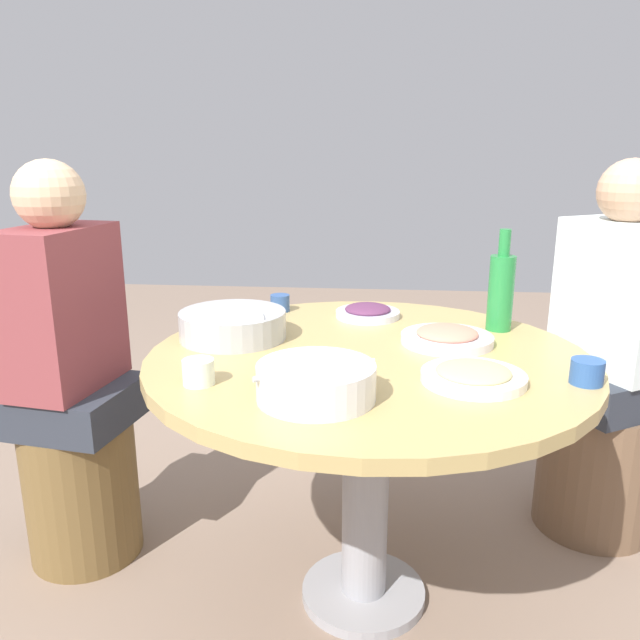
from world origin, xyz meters
TOP-DOWN VIEW (x-y plane):
  - ground at (0.00, 0.00)m, footprint 8.00×8.00m
  - round_dining_table at (0.00, 0.00)m, footprint 1.11×1.11m
  - rice_bowl at (0.37, -0.10)m, footprint 0.29×0.29m
  - soup_bowl at (0.10, 0.31)m, footprint 0.25×0.25m
  - dish_shrimp at (-0.20, -0.10)m, footprint 0.24×0.24m
  - dish_noodles at (-0.23, 0.18)m, footprint 0.23×0.23m
  - dish_eggplant at (0.01, -0.35)m, footprint 0.19×0.19m
  - green_bottle at (-0.36, -0.25)m, footprint 0.07×0.07m
  - tea_cup_near at (0.36, 0.25)m, footprint 0.07×0.07m
  - tea_cup_far at (0.29, -0.40)m, footprint 0.06×0.06m
  - tea_cup_side at (-0.48, 0.16)m, footprint 0.07×0.07m
  - stool_for_diner_left at (0.87, -0.13)m, footprint 0.33×0.33m
  - diner_left at (0.87, -0.13)m, footprint 0.38×0.37m
  - stool_for_diner_right at (-0.75, -0.43)m, footprint 0.37×0.37m
  - diner_right at (-0.75, -0.43)m, footprint 0.45×0.45m

SIDE VIEW (x-z plane):
  - ground at x=0.00m, z-range 0.00..0.00m
  - stool_for_diner_left at x=0.87m, z-range 0.00..0.43m
  - stool_for_diner_right at x=-0.75m, z-range 0.00..0.43m
  - round_dining_table at x=0.00m, z-range 0.24..0.96m
  - dish_noodles at x=-0.23m, z-range 0.72..0.76m
  - dish_eggplant at x=0.01m, z-range 0.72..0.76m
  - dish_shrimp at x=-0.20m, z-range 0.72..0.76m
  - tea_cup_far at x=0.29m, z-range 0.72..0.77m
  - tea_cup_side at x=-0.48m, z-range 0.72..0.78m
  - tea_cup_near at x=0.36m, z-range 0.72..0.78m
  - diner_left at x=0.87m, z-range 0.37..1.13m
  - diner_right at x=-0.75m, z-range 0.37..1.13m
  - soup_bowl at x=0.10m, z-range 0.72..0.79m
  - rice_bowl at x=0.37m, z-range 0.72..0.80m
  - green_bottle at x=-0.36m, z-range 0.69..0.98m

